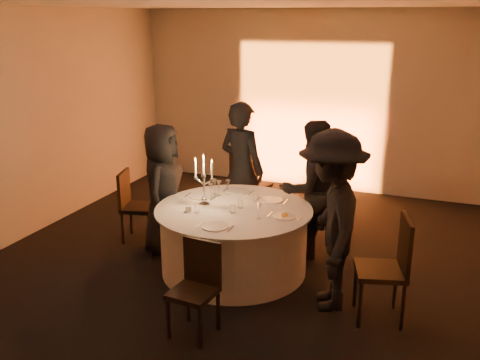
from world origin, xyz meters
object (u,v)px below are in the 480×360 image
(chair_left, at_px, (133,202))
(guest_back_right, at_px, (311,189))
(chair_back_left, at_px, (248,181))
(chair_back_right, at_px, (327,196))
(guest_back_left, at_px, (242,170))
(banquet_table, at_px, (234,239))
(guest_left, at_px, (163,189))
(chair_right, at_px, (390,263))
(guest_right, at_px, (331,221))
(chair_front, at_px, (197,282))
(coffee_cup, at_px, (189,209))
(candelabra, at_px, (204,188))

(chair_left, height_order, guest_back_right, guest_back_right)
(chair_back_left, height_order, chair_back_right, chair_back_left)
(guest_back_left, height_order, guest_back_right, guest_back_left)
(banquet_table, height_order, chair_back_right, chair_back_right)
(chair_left, distance_m, guest_left, 0.63)
(banquet_table, relative_size, chair_left, 1.91)
(chair_right, distance_m, guest_left, 2.91)
(chair_back_right, distance_m, guest_left, 2.28)
(chair_back_right, relative_size, guest_left, 0.54)
(chair_right, distance_m, guest_back_right, 1.63)
(guest_left, relative_size, guest_back_left, 0.90)
(banquet_table, relative_size, guest_back_right, 1.06)
(guest_back_right, height_order, guest_right, guest_right)
(chair_left, height_order, guest_back_left, guest_back_left)
(chair_right, bearing_deg, chair_front, -77.69)
(banquet_table, bearing_deg, chair_back_left, 104.50)
(chair_left, distance_m, chair_back_left, 1.68)
(chair_back_right, distance_m, chair_front, 2.96)
(coffee_cup, bearing_deg, chair_back_left, 89.23)
(chair_back_right, xyz_separation_m, guest_right, (0.45, -1.98, 0.43))
(chair_back_left, xyz_separation_m, guest_back_left, (0.10, -0.51, 0.32))
(guest_back_right, bearing_deg, chair_back_right, -135.38)
(guest_left, height_order, guest_right, guest_right)
(chair_back_right, xyz_separation_m, guest_left, (-1.78, -1.38, 0.32))
(guest_left, bearing_deg, banquet_table, -113.63)
(chair_right, height_order, candelabra, candelabra)
(guest_right, distance_m, candelabra, 1.59)
(guest_back_right, bearing_deg, chair_back_left, -79.68)
(chair_left, relative_size, chair_right, 0.88)
(chair_right, height_order, guest_right, guest_right)
(chair_back_right, bearing_deg, guest_back_right, 65.00)
(guest_left, height_order, coffee_cup, guest_left)
(chair_left, xyz_separation_m, guest_back_left, (1.27, 0.70, 0.38))
(chair_left, xyz_separation_m, chair_back_right, (2.32, 1.23, -0.03))
(chair_left, xyz_separation_m, chair_back_left, (1.17, 1.20, 0.07))
(chair_front, relative_size, guest_right, 0.48)
(chair_left, bearing_deg, banquet_table, -117.50)
(banquet_table, xyz_separation_m, guest_back_left, (-0.31, 1.06, 0.53))
(chair_left, bearing_deg, guest_right, -119.55)
(guest_right, bearing_deg, chair_back_right, 175.02)
(guest_back_right, bearing_deg, guest_right, 69.20)
(banquet_table, relative_size, chair_right, 1.69)
(guest_right, relative_size, coffee_cup, 16.75)
(chair_back_right, xyz_separation_m, chair_right, (1.05, -2.04, 0.11))
(guest_back_right, distance_m, guest_right, 1.23)
(chair_right, distance_m, guest_right, 0.68)
(chair_right, relative_size, chair_front, 1.19)
(chair_left, xyz_separation_m, guest_left, (0.54, -0.15, 0.29))
(guest_right, height_order, candelabra, guest_right)
(chair_back_left, relative_size, chair_front, 1.18)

